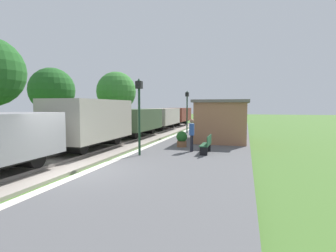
{
  "coord_description": "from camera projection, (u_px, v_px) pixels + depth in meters",
  "views": [
    {
      "loc": [
        5.9,
        -8.35,
        2.63
      ],
      "look_at": [
        1.43,
        7.11,
        1.43
      ],
      "focal_mm": 28.69,
      "sensor_mm": 36.0,
      "label": 1
    }
  ],
  "objects": [
    {
      "name": "rail_near",
      "position": [
        39.0,
        170.0,
        10.28
      ],
      "size": [
        0.07,
        60.0,
        0.14
      ],
      "primitive_type": "cube",
      "color": "slate",
      "rests_on": "track_ballast"
    },
    {
      "name": "freight_train",
      "position": [
        135.0,
        121.0,
        20.94
      ],
      "size": [
        2.5,
        32.6,
        2.72
      ],
      "color": "gray",
      "rests_on": "rail_near"
    },
    {
      "name": "rail_far",
      "position": [
        9.0,
        167.0,
        10.68
      ],
      "size": [
        0.07,
        60.0,
        0.14
      ],
      "primitive_type": "cube",
      "color": "slate",
      "rests_on": "track_ballast"
    },
    {
      "name": "potted_planter",
      "position": [
        182.0,
        139.0,
        15.63
      ],
      "size": [
        0.64,
        0.64,
        0.92
      ],
      "color": "brown",
      "rests_on": "platform_slab"
    },
    {
      "name": "person_waiting",
      "position": [
        192.0,
        134.0,
        14.02
      ],
      "size": [
        0.28,
        0.41,
        1.71
      ],
      "rotation": [
        0.0,
        0.0,
        3.26
      ],
      "color": "black",
      "rests_on": "platform_slab"
    },
    {
      "name": "station_hut",
      "position": [
        223.0,
        120.0,
        18.8
      ],
      "size": [
        3.5,
        5.8,
        2.78
      ],
      "color": "#9E6B4C",
      "rests_on": "platform_slab"
    },
    {
      "name": "bench_down_platform",
      "position": [
        223.0,
        128.0,
        22.93
      ],
      "size": [
        0.42,
        1.5,
        0.91
      ],
      "color": "#1E4C2D",
      "rests_on": "platform_slab"
    },
    {
      "name": "tree_field_left",
      "position": [
        116.0,
        92.0,
        29.81
      ],
      "size": [
        4.36,
        4.36,
        6.43
      ],
      "color": "#4C3823",
      "rests_on": "ground"
    },
    {
      "name": "track_ballast",
      "position": [
        24.0,
        172.0,
        10.49
      ],
      "size": [
        3.8,
        60.0,
        0.12
      ],
      "primitive_type": "cube",
      "color": "#9E9389",
      "rests_on": "ground"
    },
    {
      "name": "platform_slab",
      "position": [
        160.0,
        181.0,
        8.93
      ],
      "size": [
        6.0,
        60.0,
        0.25
      ],
      "primitive_type": "cube",
      "color": "#565659",
      "rests_on": "ground"
    },
    {
      "name": "platform_edge_stripe",
      "position": [
        86.0,
        172.0,
        9.7
      ],
      "size": [
        0.36,
        60.0,
        0.01
      ],
      "primitive_type": "cube",
      "color": "silver",
      "rests_on": "platform_slab"
    },
    {
      "name": "lamp_post_far",
      "position": [
        187.0,
        104.0,
        23.27
      ],
      "size": [
        0.28,
        0.28,
        3.7
      ],
      "color": "#193823",
      "rests_on": "platform_slab"
    },
    {
      "name": "tree_trackside_far",
      "position": [
        52.0,
        90.0,
        23.37
      ],
      "size": [
        3.9,
        3.9,
        5.95
      ],
      "color": "#4C3823",
      "rests_on": "ground"
    },
    {
      "name": "ground_plane",
      "position": [
        77.0,
        178.0,
        9.83
      ],
      "size": [
        160.0,
        160.0,
        0.0
      ],
      "primitive_type": "plane",
      "color": "#47702D"
    },
    {
      "name": "lamp_post_near",
      "position": [
        139.0,
        102.0,
        12.8
      ],
      "size": [
        0.28,
        0.28,
        3.7
      ],
      "color": "#193823",
      "rests_on": "platform_slab"
    },
    {
      "name": "bench_near_hut",
      "position": [
        207.0,
        144.0,
        13.45
      ],
      "size": [
        0.42,
        1.5,
        0.91
      ],
      "color": "#1E4C2D",
      "rests_on": "platform_slab"
    }
  ]
}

